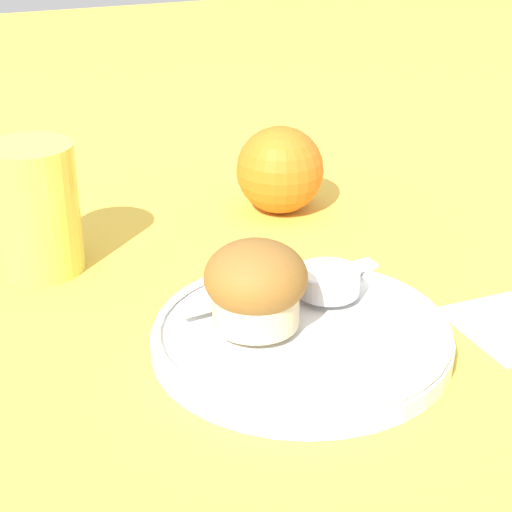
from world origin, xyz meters
TOP-DOWN VIEW (x-y plane):
  - ground_plane at (0.00, 0.00)m, footprint 3.00×3.00m
  - plate at (-0.01, 0.01)m, footprint 0.22×0.22m
  - muffin at (-0.04, 0.02)m, footprint 0.07×0.07m
  - cream_ramekin at (0.03, 0.04)m, footprint 0.05×0.05m
  - berry_pair at (-0.02, 0.05)m, footprint 0.03×0.02m
  - butter_knife at (-0.00, 0.06)m, footprint 0.17×0.03m
  - orange_fruit at (0.08, 0.25)m, footprint 0.09×0.09m
  - juice_glass at (-0.16, 0.21)m, footprint 0.07×0.07m

SIDE VIEW (x-z plane):
  - ground_plane at x=0.00m, z-range 0.00..0.00m
  - plate at x=-0.01m, z-range 0.00..0.02m
  - butter_knife at x=0.00m, z-range 0.02..0.02m
  - berry_pair at x=-0.02m, z-range 0.02..0.04m
  - cream_ramekin at x=0.03m, z-range 0.02..0.04m
  - orange_fruit at x=0.08m, z-range 0.00..0.09m
  - muffin at x=-0.04m, z-range 0.02..0.08m
  - juice_glass at x=-0.16m, z-range 0.00..0.11m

